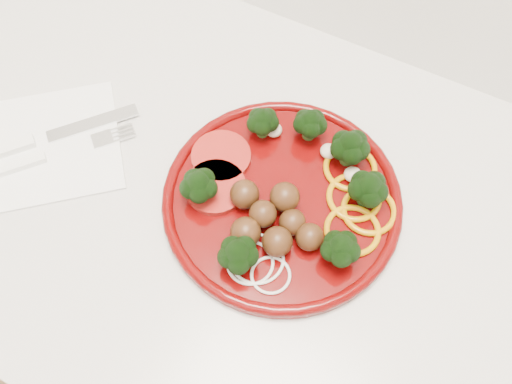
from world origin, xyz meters
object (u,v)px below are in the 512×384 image
at_px(knife, 29,142).
at_px(fork, 31,161).
at_px(plate, 285,197).
at_px(napkin, 52,145).

bearing_deg(knife, fork, -97.00).
bearing_deg(fork, knife, 83.00).
height_order(plate, knife, plate).
distance_m(plate, knife, 0.33).
height_order(plate, napkin, plate).
relative_size(napkin, knife, 0.93).
bearing_deg(napkin, plate, 11.90).
distance_m(napkin, knife, 0.03).
bearing_deg(plate, knife, -166.87).
bearing_deg(plate, fork, -162.32).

